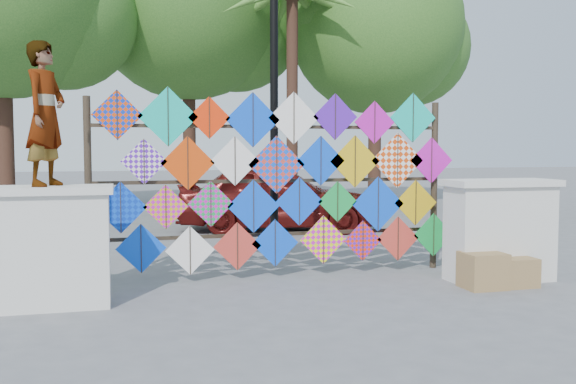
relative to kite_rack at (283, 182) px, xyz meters
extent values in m
plane|color=slate|center=(-0.11, -0.73, -1.24)|extent=(80.00, 80.00, 0.00)
cube|color=silver|center=(-2.81, -0.93, -0.64)|extent=(1.30, 0.55, 1.20)
cube|color=silver|center=(-2.81, -0.93, 0.00)|extent=(1.40, 0.65, 0.08)
cube|color=silver|center=(2.59, -0.93, -0.64)|extent=(1.30, 0.55, 1.20)
cube|color=silver|center=(2.59, -0.93, 0.00)|extent=(1.40, 0.65, 0.08)
cylinder|color=#31261B|center=(-2.41, 0.07, -0.09)|extent=(0.09, 0.09, 2.30)
cylinder|color=#31261B|center=(2.19, 0.07, -0.09)|extent=(0.09, 0.09, 2.30)
cube|color=#31261B|center=(-0.11, 0.07, -0.69)|extent=(4.60, 0.04, 0.04)
cube|color=#31261B|center=(-0.11, 0.07, 0.01)|extent=(4.60, 0.04, 0.04)
cube|color=#31261B|center=(-0.11, 0.07, 0.71)|extent=(4.60, 0.04, 0.04)
cube|color=#0831C5|center=(-2.06, 0.01, 0.83)|extent=(0.61, 0.01, 0.61)
cube|color=#31261B|center=(-2.06, 0.00, 0.83)|extent=(0.01, 0.01, 0.60)
cube|color=#0CC6AC|center=(-1.45, 0.01, 0.82)|extent=(0.74, 0.01, 0.74)
cube|color=#31261B|center=(-1.45, 0.00, 0.82)|extent=(0.01, 0.01, 0.72)
cube|color=#FF2F08|center=(-0.94, 0.01, 0.81)|extent=(0.53, 0.01, 0.53)
cube|color=#31261B|center=(-0.94, 0.00, 0.81)|extent=(0.01, 0.01, 0.52)
cube|color=blue|center=(-0.39, 0.01, 0.79)|extent=(0.70, 0.01, 0.70)
cube|color=#31261B|center=(-0.39, 0.00, 0.79)|extent=(0.01, 0.01, 0.69)
cube|color=white|center=(0.15, 0.01, 0.82)|extent=(0.68, 0.01, 0.68)
cube|color=#31261B|center=(0.15, 0.00, 0.82)|extent=(0.01, 0.01, 0.66)
cube|color=#5819BF|center=(0.71, 0.01, 0.84)|extent=(0.61, 0.01, 0.61)
cube|color=#31261B|center=(0.71, 0.00, 0.84)|extent=(0.01, 0.01, 0.60)
cube|color=#D514B9|center=(1.27, 0.01, 0.77)|extent=(0.57, 0.01, 0.57)
cube|color=#31261B|center=(1.27, 0.00, 0.77)|extent=(0.01, 0.01, 0.56)
cube|color=#0CC6AC|center=(1.83, 0.01, 0.84)|extent=(0.67, 0.01, 0.67)
cube|color=#31261B|center=(1.83, 0.00, 0.84)|extent=(0.01, 0.01, 0.66)
cube|color=white|center=(-1.75, -0.03, 0.27)|extent=(0.56, 0.01, 0.56)
cube|color=#31261B|center=(-1.75, -0.04, 0.27)|extent=(0.01, 0.01, 0.55)
cube|color=#E4400A|center=(-1.22, -0.03, 0.25)|extent=(0.67, 0.01, 0.67)
cube|color=#31261B|center=(-1.22, -0.04, 0.25)|extent=(0.01, 0.01, 0.66)
cube|color=white|center=(-0.63, -0.03, 0.27)|extent=(0.63, 0.01, 0.63)
cube|color=#31261B|center=(-0.63, -0.04, 0.27)|extent=(0.01, 0.01, 0.62)
cube|color=red|center=(-0.09, -0.03, 0.22)|extent=(0.75, 0.01, 0.75)
cube|color=#31261B|center=(-0.09, -0.04, 0.22)|extent=(0.01, 0.01, 0.73)
cube|color=blue|center=(0.50, -0.03, 0.27)|extent=(0.65, 0.01, 0.65)
cube|color=#31261B|center=(0.50, -0.04, 0.27)|extent=(0.01, 0.01, 0.64)
cube|color=gold|center=(0.98, -0.03, 0.25)|extent=(0.69, 0.01, 0.69)
cube|color=#31261B|center=(0.98, -0.04, 0.25)|extent=(0.01, 0.01, 0.68)
cube|color=white|center=(1.59, -0.03, 0.26)|extent=(0.75, 0.01, 0.75)
cube|color=#31261B|center=(1.59, -0.04, 0.26)|extent=(0.01, 0.01, 0.74)
cube|color=#D514B9|center=(2.09, -0.03, 0.26)|extent=(0.63, 0.01, 0.63)
cube|color=#31261B|center=(2.09, -0.04, 0.26)|extent=(0.01, 0.01, 0.62)
cube|color=blue|center=(-2.03, -0.07, -0.28)|extent=(0.63, 0.01, 0.63)
cube|color=#31261B|center=(-2.03, -0.08, -0.28)|extent=(0.01, 0.01, 0.62)
cube|color=gold|center=(-1.50, -0.07, -0.29)|extent=(0.55, 0.01, 0.55)
cube|color=#31261B|center=(-1.50, -0.08, -0.29)|extent=(0.01, 0.01, 0.54)
cube|color=#D514B9|center=(-0.95, -0.07, -0.26)|extent=(0.58, 0.01, 0.58)
cube|color=#31261B|center=(-0.95, -0.08, -0.26)|extent=(0.01, 0.01, 0.57)
cube|color=blue|center=(-0.40, -0.07, -0.31)|extent=(0.68, 0.01, 0.68)
cube|color=#31261B|center=(-0.40, -0.08, -0.31)|extent=(0.01, 0.01, 0.67)
cube|color=blue|center=(0.20, -0.07, -0.26)|extent=(0.63, 0.01, 0.63)
cube|color=#31261B|center=(0.20, -0.08, -0.26)|extent=(0.01, 0.01, 0.62)
cube|color=green|center=(0.72, -0.07, -0.27)|extent=(0.54, 0.01, 0.54)
cube|color=#31261B|center=(0.72, -0.08, -0.27)|extent=(0.01, 0.01, 0.53)
cube|color=blue|center=(1.30, -0.07, -0.32)|extent=(0.74, 0.01, 0.74)
cube|color=#31261B|center=(1.30, -0.08, -0.32)|extent=(0.01, 0.01, 0.72)
cube|color=gold|center=(1.85, -0.07, -0.31)|extent=(0.62, 0.01, 0.62)
cube|color=#31261B|center=(1.85, -0.08, -0.31)|extent=(0.01, 0.01, 0.61)
cube|color=blue|center=(-1.80, -0.11, -0.78)|extent=(0.61, 0.01, 0.61)
cube|color=#31261B|center=(-1.80, -0.12, -0.78)|extent=(0.01, 0.01, 0.60)
cube|color=white|center=(-1.21, -0.11, -0.83)|extent=(0.61, 0.01, 0.61)
cube|color=#31261B|center=(-1.21, -0.12, -0.83)|extent=(0.01, 0.01, 0.60)
cube|color=red|center=(-0.62, -0.11, -0.80)|extent=(0.61, 0.01, 0.61)
cube|color=#31261B|center=(-0.62, -0.12, -0.80)|extent=(0.01, 0.01, 0.60)
cube|color=blue|center=(-0.13, -0.11, -0.78)|extent=(0.61, 0.01, 0.61)
cube|color=#31261B|center=(-0.13, -0.12, -0.78)|extent=(0.01, 0.01, 0.60)
cube|color=#D514B9|center=(0.52, -0.11, -0.76)|extent=(0.64, 0.01, 0.64)
cube|color=#31261B|center=(0.52, -0.12, -0.76)|extent=(0.01, 0.01, 0.63)
cube|color=#5819BF|center=(1.07, -0.11, -0.80)|extent=(0.54, 0.01, 0.54)
cube|color=#31261B|center=(1.07, -0.12, -0.80)|extent=(0.01, 0.01, 0.53)
cube|color=red|center=(1.57, -0.11, -0.79)|extent=(0.60, 0.01, 0.60)
cube|color=#31261B|center=(1.57, -0.12, -0.79)|extent=(0.01, 0.01, 0.59)
cube|color=green|center=(2.10, -0.11, -0.75)|extent=(0.59, 0.01, 0.59)
cube|color=#31261B|center=(2.10, -0.12, -0.75)|extent=(0.01, 0.01, 0.58)
cylinder|color=#43261C|center=(-4.61, 8.27, 0.68)|extent=(0.36, 0.36, 3.85)
sphere|color=#28581C|center=(-3.31, 8.57, 3.65)|extent=(3.64, 3.64, 3.64)
cylinder|color=#43261C|center=(-0.11, 10.27, 0.82)|extent=(0.36, 0.36, 4.12)
sphere|color=#28581C|center=(1.29, 10.57, 4.00)|extent=(3.92, 3.92, 3.92)
cylinder|color=#43261C|center=(4.89, 8.77, 0.54)|extent=(0.36, 0.36, 3.58)
sphere|color=#28581C|center=(4.89, 8.77, 3.77)|extent=(4.80, 4.80, 4.80)
sphere|color=#28581C|center=(6.09, 9.07, 3.29)|extent=(3.36, 3.36, 3.36)
sphere|color=#28581C|center=(3.93, 8.57, 4.25)|extent=(3.12, 3.12, 3.12)
cylinder|color=#43261C|center=(2.09, 7.27, 1.51)|extent=(0.28, 0.28, 5.50)
cone|color=#396F25|center=(2.99, 7.27, 4.01)|extent=(1.82, 0.44, 1.16)
cone|color=#396F25|center=(2.73, 7.91, 4.01)|extent=(1.60, 1.60, 1.16)
cone|color=#396F25|center=(2.09, 8.17, 4.01)|extent=(0.44, 1.82, 1.16)
cone|color=#396F25|center=(1.46, 7.91, 4.01)|extent=(1.60, 1.60, 1.16)
imported|color=#99999E|center=(-2.77, -0.93, 0.79)|extent=(0.57, 0.65, 1.50)
imported|color=#55100E|center=(1.03, 4.56, -0.57)|extent=(4.23, 2.47, 1.35)
cylinder|color=black|center=(0.19, 1.27, 0.86)|extent=(0.12, 0.12, 4.20)
cube|color=#977249|center=(2.14, -1.29, -1.03)|extent=(0.48, 0.43, 0.43)
cube|color=#977249|center=(2.60, -1.29, -1.07)|extent=(0.42, 0.38, 0.35)
camera|label=1|loc=(-2.04, -8.01, 0.44)|focal=40.00mm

